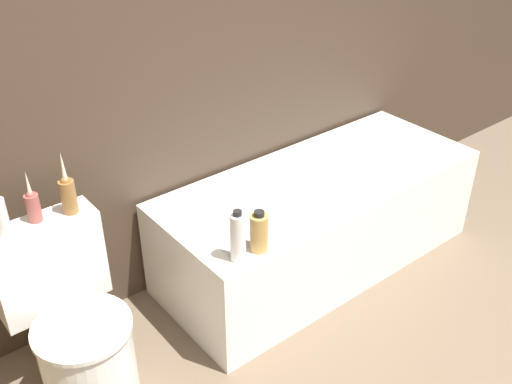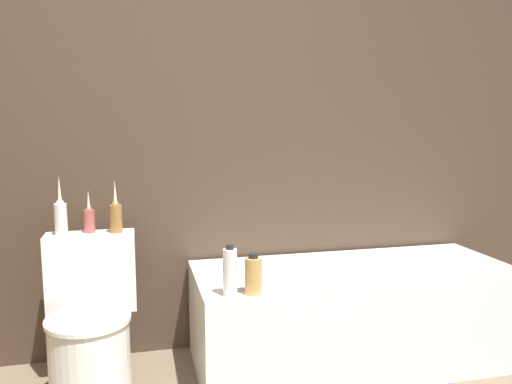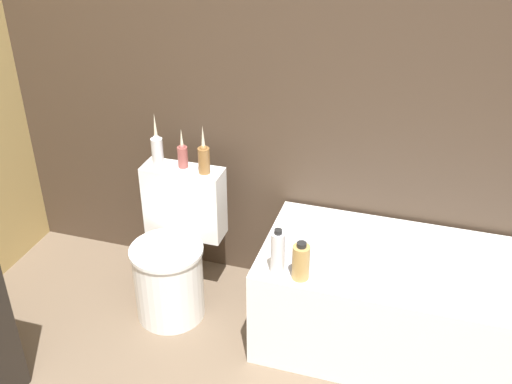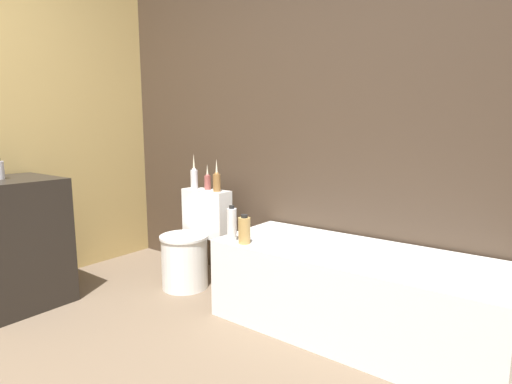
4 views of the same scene
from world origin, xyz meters
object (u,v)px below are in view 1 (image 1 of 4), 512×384
bathtub (318,219)px  shampoo_bottle_tall (238,237)px  toilet (76,333)px  vase_bronze (68,193)px  shampoo_bottle_short (259,232)px  vase_silver (33,205)px

bathtub → shampoo_bottle_tall: 0.83m
toilet → vase_bronze: bearing=52.2°
bathtub → toilet: 1.31m
bathtub → shampoo_bottle_tall: shampoo_bottle_tall is taller
shampoo_bottle_short → shampoo_bottle_tall: bearing=178.9°
bathtub → toilet: toilet is taller
vase_silver → shampoo_bottle_tall: 0.75m
vase_silver → bathtub: bearing=-6.5°
vase_silver → vase_bronze: vase_bronze is taller
vase_bronze → shampoo_bottle_tall: bearing=-38.8°
shampoo_bottle_short → bathtub: bearing=23.9°
vase_bronze → toilet: bearing=-127.8°
bathtub → shampoo_bottle_short: 0.73m
shampoo_bottle_tall → shampoo_bottle_short: (0.10, -0.00, -0.02)m
bathtub → toilet: bearing=-178.4°
shampoo_bottle_tall → shampoo_bottle_short: shampoo_bottle_tall is taller
toilet → vase_silver: bearing=90.0°
vase_silver → shampoo_bottle_short: vase_silver is taller
bathtub → vase_bronze: size_ratio=6.53×
shampoo_bottle_tall → shampoo_bottle_short: size_ratio=1.24×
bathtub → vase_silver: bearing=173.5°
bathtub → vase_silver: (-1.30, 0.15, 0.54)m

